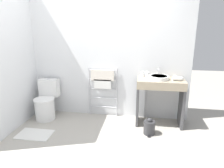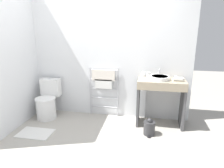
# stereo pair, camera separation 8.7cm
# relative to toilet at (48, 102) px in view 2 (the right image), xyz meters

# --- Properties ---
(ground_plane) EXTENTS (12.00, 12.00, 0.00)m
(ground_plane) POSITION_rel_toilet_xyz_m (1.11, -0.90, -0.31)
(ground_plane) COLOR #A8A399
(wall_back) EXTENTS (3.09, 0.12, 2.64)m
(wall_back) POSITION_rel_toilet_xyz_m (1.11, 0.37, 1.01)
(wall_back) COLOR silver
(wall_back) RESTS_ON ground_plane
(wall_side) EXTENTS (0.12, 1.82, 2.64)m
(wall_side) POSITION_rel_toilet_xyz_m (-0.37, -0.30, 1.01)
(wall_side) COLOR silver
(wall_side) RESTS_ON ground_plane
(toilet) EXTENTS (0.38, 0.52, 0.73)m
(toilet) POSITION_rel_toilet_xyz_m (0.00, 0.00, 0.00)
(toilet) COLOR white
(toilet) RESTS_ON ground_plane
(towel_radiator) EXTENTS (0.57, 0.06, 0.96)m
(towel_radiator) POSITION_rel_toilet_xyz_m (1.05, 0.26, 0.38)
(towel_radiator) COLOR silver
(towel_radiator) RESTS_ON ground_plane
(vanity_counter) EXTENTS (0.80, 0.46, 0.84)m
(vanity_counter) POSITION_rel_toilet_xyz_m (2.12, 0.06, 0.25)
(vanity_counter) COLOR gray
(vanity_counter) RESTS_ON ground_plane
(sink_basin) EXTENTS (0.34, 0.34, 0.06)m
(sink_basin) POSITION_rel_toilet_xyz_m (2.08, 0.05, 0.57)
(sink_basin) COLOR white
(sink_basin) RESTS_ON vanity_counter
(faucet) EXTENTS (0.02, 0.10, 0.15)m
(faucet) POSITION_rel_toilet_xyz_m (2.08, 0.24, 0.63)
(faucet) COLOR silver
(faucet) RESTS_ON vanity_counter
(cup_near_wall) EXTENTS (0.08, 0.08, 0.09)m
(cup_near_wall) POSITION_rel_toilet_xyz_m (1.80, 0.23, 0.58)
(cup_near_wall) COLOR white
(cup_near_wall) RESTS_ON vanity_counter
(cup_near_edge) EXTENTS (0.08, 0.08, 0.09)m
(cup_near_edge) POSITION_rel_toilet_xyz_m (1.89, 0.20, 0.58)
(cup_near_edge) COLOR white
(cup_near_edge) RESTS_ON vanity_counter
(hair_dryer) EXTENTS (0.19, 0.17, 0.07)m
(hair_dryer) POSITION_rel_toilet_xyz_m (2.39, 0.03, 0.57)
(hair_dryer) COLOR white
(hair_dryer) RESTS_ON vanity_counter
(trash_bin) EXTENTS (0.19, 0.22, 0.29)m
(trash_bin) POSITION_rel_toilet_xyz_m (1.95, -0.32, -0.18)
(trash_bin) COLOR #333335
(trash_bin) RESTS_ON ground_plane
(bath_mat) EXTENTS (0.56, 0.36, 0.01)m
(bath_mat) POSITION_rel_toilet_xyz_m (0.10, -0.65, -0.30)
(bath_mat) COLOR silver
(bath_mat) RESTS_ON ground_plane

